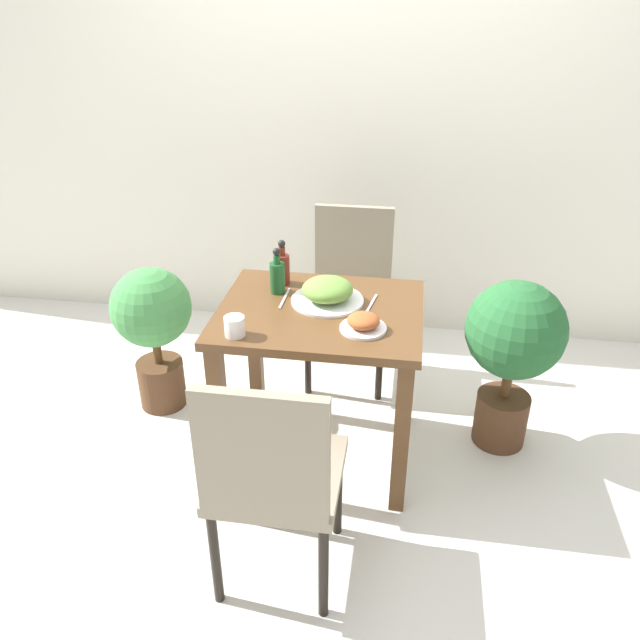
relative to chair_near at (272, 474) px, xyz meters
The scene contains 14 objects.
ground_plane 0.87m from the chair_near, 86.60° to the left, with size 16.00×16.00×0.00m, color silver.
wall_back 2.13m from the chair_near, 88.77° to the left, with size 8.00×0.05×2.60m.
dining_table 0.72m from the chair_near, 86.60° to the left, with size 0.81×0.67×0.72m.
chair_near is the anchor object (origin of this frame).
chair_far 1.42m from the chair_near, 86.32° to the left, with size 0.42×0.42×0.89m.
food_plate 0.83m from the chair_near, 85.43° to the left, with size 0.30×0.30×0.10m.
side_plate 0.67m from the chair_near, 68.33° to the left, with size 0.18×0.18×0.06m.
drink_cup 0.58m from the chair_near, 117.03° to the left, with size 0.08×0.08×0.08m.
sauce_bottle 0.90m from the chair_near, 100.51° to the left, with size 0.06×0.06×0.20m.
condiment_bottle 0.99m from the chair_near, 99.39° to the left, with size 0.06×0.06×0.20m.
fork_utensil 0.82m from the chair_near, 98.40° to the left, with size 0.01×0.18×0.00m.
spoon_utensil 0.85m from the chair_near, 72.89° to the left, with size 0.04×0.18×0.00m.
potted_plant_left 1.24m from the chair_near, 129.50° to the left, with size 0.37×0.37×0.73m.
potted_plant_right 1.25m from the chair_near, 47.52° to the left, with size 0.42×0.42×0.79m.
Camera 1 is at (0.34, -2.17, 1.86)m, focal length 35.00 mm.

